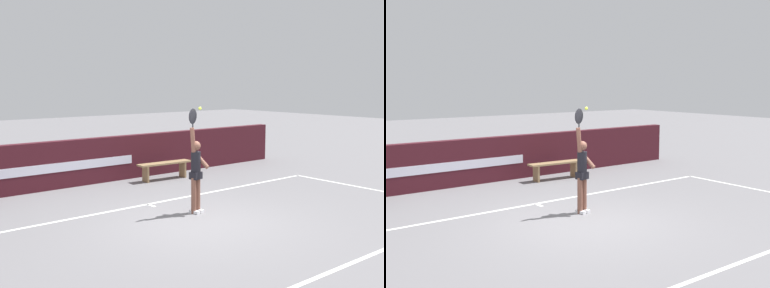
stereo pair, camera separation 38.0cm
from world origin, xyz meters
TOP-DOWN VIEW (x-y plane):
  - ground_plane at (0.00, 0.00)m, footprint 60.00×60.00m
  - court_lines at (0.00, -0.68)m, footprint 11.43×5.33m
  - back_wall at (-0.00, 4.93)m, footprint 14.62×0.29m
  - tennis_player at (0.42, 0.61)m, footprint 0.48×0.44m
  - tennis_ball at (0.50, 0.57)m, footprint 0.07×0.07m
  - courtside_bench_far at (2.05, 4.07)m, footprint 1.75×0.47m

SIDE VIEW (x-z plane):
  - ground_plane at x=0.00m, z-range 0.00..0.00m
  - court_lines at x=0.00m, z-range 0.00..0.00m
  - courtside_bench_far at x=2.05m, z-range 0.14..0.67m
  - back_wall at x=0.00m, z-range 0.00..1.32m
  - tennis_player at x=0.42m, z-range -0.21..2.15m
  - tennis_ball at x=0.50m, z-range 2.31..2.38m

